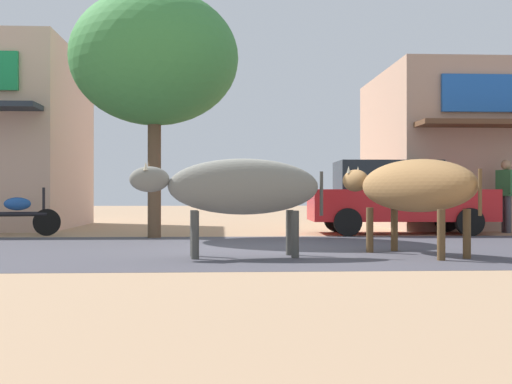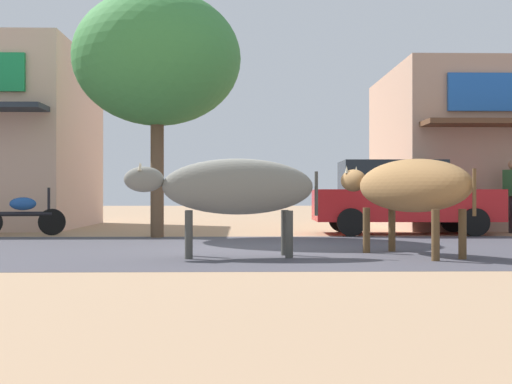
{
  "view_description": "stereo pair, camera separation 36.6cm",
  "coord_description": "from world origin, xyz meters",
  "px_view_note": "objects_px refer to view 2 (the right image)",
  "views": [
    {
      "loc": [
        -0.52,
        -10.81,
        0.9
      ],
      "look_at": [
        0.12,
        1.31,
        0.94
      ],
      "focal_mm": 46.65,
      "sensor_mm": 36.0,
      "label": 1
    },
    {
      "loc": [
        -0.15,
        -10.82,
        0.9
      ],
      "look_at": [
        0.12,
        1.31,
        0.94
      ],
      "focal_mm": 46.65,
      "sensor_mm": 36.0,
      "label": 2
    }
  ],
  "objects_px": {
    "parked_hatchback_car": "(400,197)",
    "cow_far_dark": "(409,186)",
    "parked_motorcycle": "(22,214)",
    "roadside_tree": "(157,59)",
    "cow_near_brown": "(234,188)"
  },
  "relations": [
    {
      "from": "cow_far_dark",
      "to": "parked_motorcycle",
      "type": "bearing_deg",
      "value": 146.26
    },
    {
      "from": "parked_motorcycle",
      "to": "cow_far_dark",
      "type": "bearing_deg",
      "value": -33.74
    },
    {
      "from": "roadside_tree",
      "to": "cow_near_brown",
      "type": "height_order",
      "value": "roadside_tree"
    },
    {
      "from": "roadside_tree",
      "to": "cow_near_brown",
      "type": "bearing_deg",
      "value": -69.44
    },
    {
      "from": "parked_hatchback_car",
      "to": "cow_near_brown",
      "type": "bearing_deg",
      "value": -124.39
    },
    {
      "from": "roadside_tree",
      "to": "cow_near_brown",
      "type": "relative_size",
      "value": 1.85
    },
    {
      "from": "cow_near_brown",
      "to": "parked_motorcycle",
      "type": "bearing_deg",
      "value": 132.87
    },
    {
      "from": "parked_motorcycle",
      "to": "cow_far_dark",
      "type": "height_order",
      "value": "cow_far_dark"
    },
    {
      "from": "roadside_tree",
      "to": "cow_far_dark",
      "type": "distance_m",
      "value": 6.51
    },
    {
      "from": "parked_hatchback_car",
      "to": "cow_far_dark",
      "type": "distance_m",
      "value": 5.32
    },
    {
      "from": "parked_motorcycle",
      "to": "cow_far_dark",
      "type": "xyz_separation_m",
      "value": [
        7.19,
        -4.8,
        0.55
      ]
    },
    {
      "from": "cow_near_brown",
      "to": "cow_far_dark",
      "type": "bearing_deg",
      "value": 4.1
    },
    {
      "from": "parked_motorcycle",
      "to": "cow_far_dark",
      "type": "relative_size",
      "value": 0.71
    },
    {
      "from": "roadside_tree",
      "to": "parked_hatchback_car",
      "type": "xyz_separation_m",
      "value": [
        5.32,
        1.02,
        -2.86
      ]
    },
    {
      "from": "parked_hatchback_car",
      "to": "parked_motorcycle",
      "type": "height_order",
      "value": "parked_hatchback_car"
    }
  ]
}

